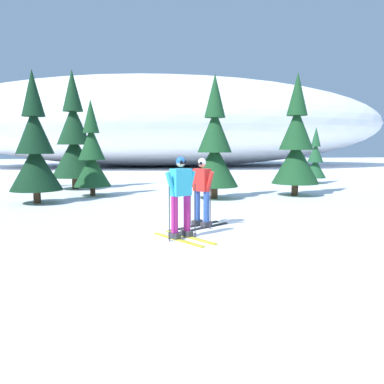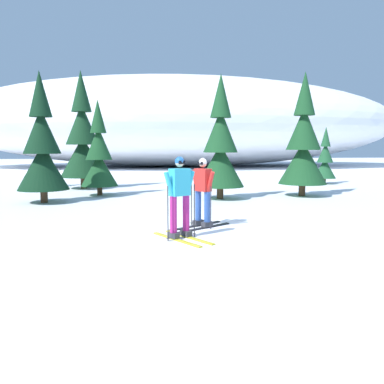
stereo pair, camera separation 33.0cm
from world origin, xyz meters
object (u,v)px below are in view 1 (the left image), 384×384
object	(u,v)px
pine_tree_right	(296,145)
skier_red_jacket	(202,192)
pine_tree_far_left	(35,161)
skier_cyan_jacket	(181,196)
pine_tree_center	(92,156)
pine_tree_center_left	(74,140)
pine_tree_far_right	(315,160)
pine_tree_left	(35,148)
pine_tree_center_right	(215,147)

from	to	relation	value
pine_tree_right	skier_red_jacket	bearing A→B (deg)	-130.79
pine_tree_far_left	pine_tree_right	size ratio (longest dim) A/B	0.63
skier_cyan_jacket	skier_red_jacket	bearing A→B (deg)	60.39
skier_cyan_jacket	pine_tree_far_left	xyz separation A→B (m)	(-5.67, 12.01, 0.37)
skier_red_jacket	pine_tree_center	size ratio (longest dim) A/B	0.44
pine_tree_far_left	pine_tree_center_left	distance (m)	2.47
pine_tree_far_left	pine_tree_center	size ratio (longest dim) A/B	0.81
pine_tree_center_left	pine_tree_far_right	bearing A→B (deg)	4.08
pine_tree_left	skier_cyan_jacket	bearing A→B (deg)	-54.93
skier_cyan_jacket	pine_tree_right	world-z (taller)	pine_tree_right
pine_tree_left	pine_tree_center	xyz separation A→B (m)	(1.75, 1.93, -0.31)
skier_red_jacket	pine_tree_right	distance (m)	7.68
pine_tree_center_left	pine_tree_center_right	bearing A→B (deg)	-38.19
pine_tree_center_left	pine_tree_center	xyz separation A→B (m)	(1.06, -2.91, -0.70)
skier_red_jacket	pine_tree_far_right	distance (m)	13.57
pine_tree_center_right	skier_red_jacket	bearing A→B (deg)	-105.59
pine_tree_center_right	pine_tree_center_left	bearing A→B (deg)	141.81
skier_red_jacket	pine_tree_far_left	bearing A→B (deg)	120.34
skier_red_jacket	pine_tree_center_right	bearing A→B (deg)	74.41
skier_red_jacket	pine_tree_center_right	size ratio (longest dim) A/B	0.36
skier_cyan_jacket	pine_tree_far_right	world-z (taller)	pine_tree_far_right
pine_tree_right	pine_tree_far_right	bearing A→B (deg)	56.37
skier_red_jacket	pine_tree_left	bearing A→B (deg)	135.00
pine_tree_left	pine_tree_center_right	world-z (taller)	pine_tree_center_right
skier_cyan_jacket	pine_tree_center_left	bearing A→B (deg)	108.32
pine_tree_far_left	pine_tree_center	world-z (taller)	pine_tree_center
skier_red_jacket	pine_tree_center_right	xyz separation A→B (m)	(1.48, 5.29, 1.09)
pine_tree_center_left	pine_tree_center_right	xyz separation A→B (m)	(5.79, -4.55, -0.35)
pine_tree_right	pine_tree_far_right	distance (m)	6.05
skier_red_jacket	pine_tree_center	xyz separation A→B (m)	(-3.25, 6.94, 0.74)
skier_cyan_jacket	pine_tree_left	bearing A→B (deg)	125.07
skier_red_jacket	pine_tree_center_right	world-z (taller)	pine_tree_center_right
pine_tree_center	pine_tree_center_right	world-z (taller)	pine_tree_center_right
skier_cyan_jacket	pine_tree_left	distance (m)	7.62
skier_red_jacket	skier_cyan_jacket	xyz separation A→B (m)	(-0.67, -1.17, 0.05)
skier_red_jacket	pine_tree_center_left	xyz separation A→B (m)	(-4.31, 9.84, 1.44)
skier_red_jacket	pine_tree_right	world-z (taller)	pine_tree_right
skier_cyan_jacket	pine_tree_center	size ratio (longest dim) A/B	0.46
skier_red_jacket	pine_tree_center	world-z (taller)	pine_tree_center
skier_red_jacket	skier_cyan_jacket	size ratio (longest dim) A/B	0.96
pine_tree_center	pine_tree_center_right	size ratio (longest dim) A/B	0.83
pine_tree_center	pine_tree_right	distance (m)	8.31
pine_tree_center	skier_red_jacket	bearing A→B (deg)	-64.88
pine_tree_far_left	pine_tree_right	xyz separation A→B (m)	(11.30, -5.09, 0.76)
pine_tree_right	skier_cyan_jacket	bearing A→B (deg)	-129.11
pine_tree_center	pine_tree_far_right	size ratio (longest dim) A/B	1.27
pine_tree_right	pine_tree_left	bearing A→B (deg)	-175.75
pine_tree_center_left	skier_red_jacket	bearing A→B (deg)	-66.34
pine_tree_center	pine_tree_right	bearing A→B (deg)	-8.25
pine_tree_center_left	pine_tree_center	distance (m)	3.17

